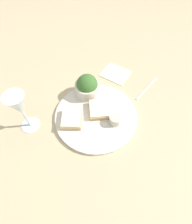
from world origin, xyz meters
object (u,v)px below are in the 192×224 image
salad_bowl (87,87)px  cheese_toast_near (98,109)px  wine_glass (19,107)px  napkin (116,73)px  fork (147,88)px  cheese_toast_far (71,119)px  sauce_ramekin (115,120)px

salad_bowl → cheese_toast_near: salad_bowl is taller
salad_bowl → wine_glass: 0.28m
napkin → fork: (0.09, 0.14, -0.00)m
napkin → fork: 0.17m
salad_bowl → cheese_toast_near: (0.10, 0.05, -0.03)m
napkin → fork: size_ratio=1.18×
salad_bowl → fork: (-0.04, 0.27, -0.05)m
fork → cheese_toast_far: bearing=-60.0°
sauce_ramekin → cheese_toast_near: 0.08m
napkin → wine_glass: bearing=-49.8°
cheese_toast_far → napkin: bearing=146.4°
napkin → salad_bowl: bearing=-43.7°
sauce_ramekin → napkin: sauce_ramekin is taller
sauce_ramekin → cheese_toast_near: (-0.05, -0.06, -0.01)m
sauce_ramekin → napkin: size_ratio=0.27×
cheese_toast_near → fork: (-0.14, 0.22, -0.02)m
sauce_ramekin → wine_glass: bearing=-88.1°
cheese_toast_near → salad_bowl: bearing=-153.4°
wine_glass → fork: bearing=112.7°
salad_bowl → wine_glass: (0.16, -0.22, 0.07)m
salad_bowl → cheese_toast_near: size_ratio=1.09×
cheese_toast_far → fork: cheese_toast_far is taller
wine_glass → sauce_ramekin: bearing=91.9°
salad_bowl → wine_glass: size_ratio=0.58×
cheese_toast_near → sauce_ramekin: bearing=51.6°
cheese_toast_far → wine_glass: wine_glass is taller
napkin → sauce_ramekin: bearing=-3.3°
cheese_toast_near → fork: cheese_toast_near is taller
sauce_ramekin → fork: sauce_ramekin is taller
napkin → fork: same height
cheese_toast_near → wine_glass: (0.06, -0.27, 0.10)m
wine_glass → cheese_toast_far: bearing=95.7°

